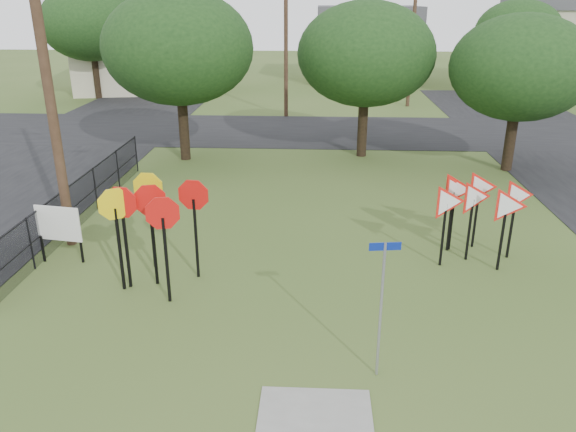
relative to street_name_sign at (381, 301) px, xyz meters
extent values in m
plane|color=#364E1D|center=(-1.18, 1.28, -1.62)|extent=(140.00, 140.00, 0.00)
cube|color=black|center=(-13.18, 11.28, -1.61)|extent=(8.00, 50.00, 0.02)
cube|color=black|center=(-1.18, 21.28, -1.61)|extent=(60.00, 8.00, 0.02)
cube|color=gray|center=(-1.18, -1.12, -1.61)|extent=(2.00, 1.20, 0.02)
cylinder|color=#94969C|center=(0.00, 0.00, -0.22)|extent=(0.06, 0.06, 2.80)
cube|color=navy|center=(0.00, 0.00, 1.11)|extent=(0.58, 0.09, 0.15)
cube|color=black|center=(-5.26, 3.45, -0.54)|extent=(0.06, 0.06, 2.16)
cube|color=black|center=(-4.28, 3.88, -0.54)|extent=(0.06, 0.06, 2.16)
cube|color=black|center=(-4.72, 2.58, -0.54)|extent=(0.06, 0.06, 2.16)
cube|color=black|center=(-6.02, 3.12, -0.54)|extent=(0.06, 0.06, 2.16)
cube|color=black|center=(-5.58, 4.42, -0.54)|extent=(0.06, 0.06, 2.16)
cube|color=black|center=(-5.89, 3.25, -0.54)|extent=(0.06, 0.06, 2.16)
cube|color=black|center=(2.19, 4.91, -0.72)|extent=(0.06, 0.06, 1.79)
cube|color=black|center=(2.98, 5.31, -0.72)|extent=(0.06, 0.06, 1.79)
cube|color=black|center=(3.68, 4.71, -0.72)|extent=(0.06, 0.06, 1.79)
cube|color=black|center=(2.58, 5.90, -0.72)|extent=(0.06, 0.06, 1.79)
cube|color=black|center=(3.38, 6.20, -0.72)|extent=(0.06, 0.06, 1.79)
cube|color=black|center=(4.17, 5.51, -0.72)|extent=(0.06, 0.06, 1.79)
cube|color=black|center=(2.65, 5.97, -0.72)|extent=(0.06, 0.06, 1.79)
cube|color=black|center=(-8.74, 4.56, -1.24)|extent=(0.05, 0.05, 0.76)
cube|color=black|center=(-7.65, 4.56, -1.24)|extent=(0.05, 0.05, 0.76)
cube|color=silver|center=(-8.19, 4.56, -0.48)|extent=(1.30, 0.25, 0.98)
cylinder|color=#483221|center=(-8.48, 5.78, 3.38)|extent=(0.28, 0.28, 10.00)
cylinder|color=#483221|center=(-3.18, 25.28, 2.88)|extent=(0.24, 0.24, 9.00)
cylinder|color=#483221|center=(4.82, 29.28, 2.63)|extent=(0.24, 0.24, 8.50)
cylinder|color=#483221|center=(-11.18, 31.28, 2.88)|extent=(0.24, 0.24, 9.00)
cylinder|color=black|center=(-8.78, 4.08, -0.87)|extent=(0.05, 0.05, 1.50)
cylinder|color=black|center=(-8.78, 6.38, -0.87)|extent=(0.05, 0.05, 1.50)
cylinder|color=black|center=(-8.78, 8.68, -0.87)|extent=(0.05, 0.05, 1.50)
cylinder|color=black|center=(-8.78, 10.98, -0.87)|extent=(0.05, 0.05, 1.50)
cylinder|color=black|center=(-8.78, 13.28, -0.87)|extent=(0.05, 0.05, 1.50)
cube|color=black|center=(-8.78, 7.53, -0.16)|extent=(0.03, 11.50, 0.03)
cube|color=black|center=(-8.78, 7.53, -0.87)|extent=(0.03, 11.50, 0.03)
cube|color=black|center=(-8.78, 7.53, -0.87)|extent=(0.01, 11.50, 1.50)
cube|color=beige|center=(-15.18, 35.28, 1.38)|extent=(10.08, 8.46, 6.00)
cube|color=#46454A|center=(-15.18, 35.28, 4.98)|extent=(10.58, 8.88, 1.20)
cube|color=beige|center=(2.82, 41.28, 0.88)|extent=(8.00, 8.00, 5.00)
cube|color=#46454A|center=(2.82, 41.28, 3.98)|extent=(8.40, 8.40, 1.20)
cube|color=beige|center=(16.82, 37.28, 1.38)|extent=(7.91, 7.91, 6.00)
cube|color=#46454A|center=(16.82, 37.28, 4.98)|extent=(8.30, 8.30, 1.20)
cylinder|color=black|center=(-7.18, 15.28, -0.31)|extent=(0.44, 0.44, 2.62)
ellipsoid|color=black|center=(-7.18, 15.28, 3.25)|extent=(6.40, 6.40, 4.80)
cylinder|color=black|center=(0.82, 16.28, -0.39)|extent=(0.44, 0.44, 2.45)
ellipsoid|color=black|center=(0.82, 16.28, 2.93)|extent=(6.00, 6.00, 4.50)
cylinder|color=black|center=(6.82, 14.28, -0.48)|extent=(0.44, 0.44, 2.27)
ellipsoid|color=black|center=(6.82, 14.28, 2.62)|extent=(5.60, 5.60, 4.20)
cylinder|color=black|center=(-17.18, 31.28, -0.22)|extent=(0.44, 0.44, 2.80)
ellipsoid|color=black|center=(-17.18, 31.28, 3.56)|extent=(6.80, 6.80, 5.10)
cylinder|color=black|center=(12.82, 33.28, -0.39)|extent=(0.44, 0.44, 2.45)
ellipsoid|color=black|center=(12.82, 33.28, 2.93)|extent=(6.00, 6.00, 4.50)
camera|label=1|loc=(-1.24, -9.13, 5.22)|focal=35.00mm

